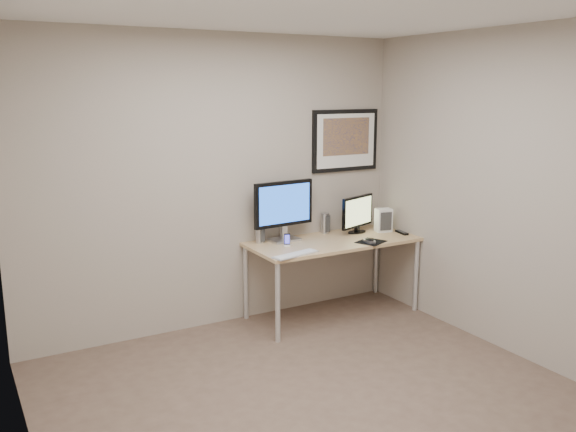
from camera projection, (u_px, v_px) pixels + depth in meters
name	position (u px, v px, depth m)	size (l,w,h in m)	color
floor	(320.00, 401.00, 4.21)	(3.60, 3.60, 0.00)	brown
room	(287.00, 158.00, 4.25)	(3.60, 3.60, 3.60)	white
desk	(333.00, 247.00, 5.70)	(1.60, 0.70, 0.73)	#A17A4E
framed_art	(345.00, 140.00, 5.96)	(0.75, 0.04, 0.60)	black
monitor_large	(284.00, 208.00, 5.60)	(0.62, 0.22, 0.56)	#B7B7BC
monitor_tv	(357.00, 213.00, 5.94)	(0.45, 0.18, 0.37)	black
speaker_left	(260.00, 233.00, 5.57)	(0.07, 0.07, 0.18)	#B7B7BC
speaker_right	(325.00, 223.00, 5.95)	(0.08, 0.08, 0.20)	#B7B7BC
phone_dock	(287.00, 240.00, 5.46)	(0.05, 0.05, 0.12)	black
keyboard	(296.00, 254.00, 5.17)	(0.44, 0.12, 0.02)	silver
mousepad	(371.00, 242.00, 5.62)	(0.25, 0.22, 0.00)	black
mouse	(369.00, 240.00, 5.59)	(0.07, 0.12, 0.04)	black
remote	(402.00, 232.00, 5.95)	(0.05, 0.18, 0.02)	black
fan_unit	(383.00, 220.00, 6.01)	(0.15, 0.11, 0.23)	silver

